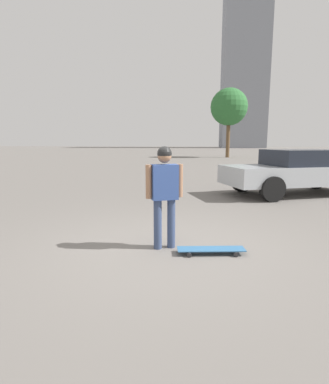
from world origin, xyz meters
name	(u,v)px	position (x,y,z in m)	size (l,w,h in m)	color
ground_plane	(164,248)	(0.00, 0.00, 0.00)	(220.00, 220.00, 0.00)	slate
person	(164,187)	(0.00, 0.00, 0.96)	(0.54, 0.33, 1.57)	#38476B
skateboard	(211,249)	(0.71, -0.18, 0.07)	(1.02, 0.39, 0.08)	#336693
car_parked_near	(299,171)	(3.64, 5.27, 0.75)	(4.95, 3.22, 1.40)	#ADB2B7
building_block_distant	(244,71)	(13.25, 88.13, 21.77)	(12.02, 14.60, 43.54)	gray
tree_distant	(229,107)	(3.68, 28.57, 5.25)	(3.87, 3.87, 7.22)	brown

